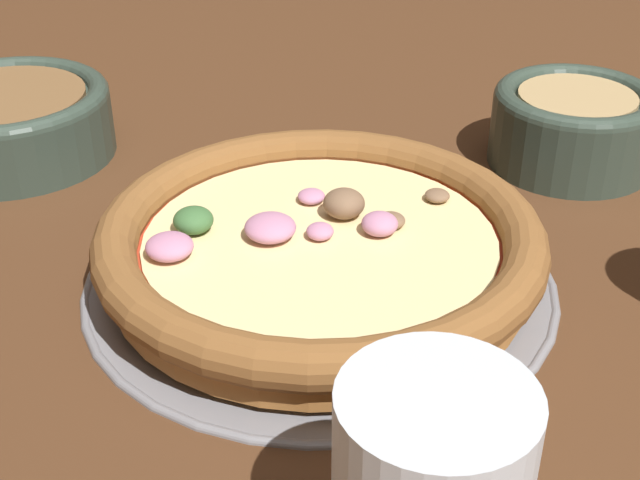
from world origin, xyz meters
TOP-DOWN VIEW (x-y plane):
  - ground_plane at (0.00, 0.00)m, footprint 3.00×3.00m
  - pizza_tray at (0.00, 0.00)m, footprint 0.29×0.29m
  - pizza at (0.00, -0.00)m, footprint 0.27×0.27m
  - bowl_near at (-0.15, -0.21)m, footprint 0.12×0.12m
  - bowl_far at (0.28, -0.12)m, footprint 0.16×0.16m

SIDE VIEW (x-z plane):
  - ground_plane at x=0.00m, z-range 0.00..0.00m
  - pizza_tray at x=0.00m, z-range 0.00..0.01m
  - pizza at x=0.00m, z-range 0.01..0.05m
  - bowl_far at x=0.28m, z-range 0.00..0.06m
  - bowl_near at x=-0.15m, z-range 0.00..0.06m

